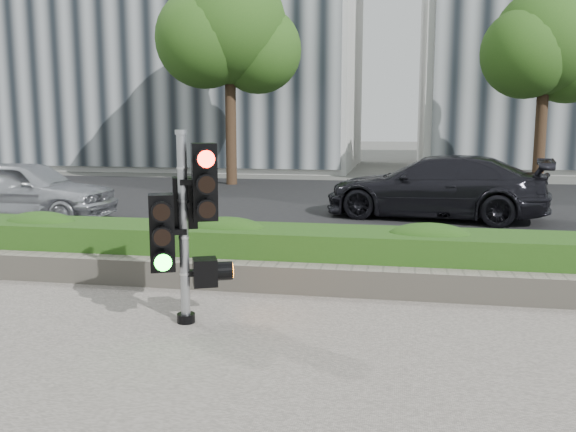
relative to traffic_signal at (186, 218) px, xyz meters
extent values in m
plane|color=#51514C|center=(1.07, -0.57, -1.15)|extent=(120.00, 120.00, 0.00)
cube|color=black|center=(1.07, 9.43, -1.14)|extent=(60.00, 13.00, 0.02)
cube|color=gray|center=(1.07, 2.58, -1.09)|extent=(60.00, 0.25, 0.12)
cube|color=gray|center=(1.07, 1.33, -0.95)|extent=(12.00, 0.32, 0.34)
cube|color=#498027|center=(1.07, 1.98, -0.78)|extent=(12.00, 1.00, 0.68)
cube|color=#B7B7B2|center=(-7.93, 22.43, 6.35)|extent=(16.00, 9.00, 15.00)
cylinder|color=black|center=(-3.43, 13.93, 0.87)|extent=(0.36, 0.36, 4.03)
sphere|color=#225117|center=(-3.43, 13.93, 4.04)|extent=(3.74, 3.74, 3.74)
sphere|color=#225117|center=(-2.57, 14.29, 3.32)|extent=(2.88, 2.88, 2.88)
sphere|color=#225117|center=(-4.15, 13.49, 3.61)|extent=(3.17, 3.17, 3.17)
sphere|color=#225117|center=(-3.43, 14.65, 4.90)|extent=(2.59, 2.59, 2.59)
cylinder|color=black|center=(6.57, 14.93, 0.65)|extent=(0.36, 0.36, 3.58)
sphere|color=#225117|center=(6.57, 14.93, 3.46)|extent=(3.33, 3.33, 3.33)
sphere|color=#225117|center=(7.33, 15.25, 2.82)|extent=(2.56, 2.56, 2.56)
sphere|color=#225117|center=(5.93, 14.54, 3.08)|extent=(2.82, 2.82, 2.82)
sphere|color=#225117|center=(6.57, 15.57, 4.23)|extent=(2.30, 2.30, 2.30)
cylinder|color=black|center=(-0.01, -0.04, -1.07)|extent=(0.19, 0.19, 0.10)
cylinder|color=gray|center=(-0.01, -0.04, -0.13)|extent=(0.10, 0.10, 1.97)
cylinder|color=gray|center=(-0.01, -0.04, 0.88)|extent=(0.13, 0.13, 0.05)
cube|color=#FF1107|center=(0.20, 0.02, 0.37)|extent=(0.33, 0.33, 0.79)
cube|color=#14E51E|center=(-0.21, -0.15, -0.14)|extent=(0.33, 0.33, 0.79)
cube|color=black|center=(-0.07, 0.18, 0.13)|extent=(0.33, 0.33, 0.54)
cube|color=orange|center=(0.17, 0.07, -0.59)|extent=(0.33, 0.33, 0.29)
imported|color=silver|center=(-5.74, 5.84, -0.47)|extent=(3.84, 1.55, 1.31)
imported|color=black|center=(2.93, 7.72, -0.44)|extent=(5.03, 2.76, 1.38)
camera|label=1|loc=(2.17, -5.93, 0.99)|focal=38.00mm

